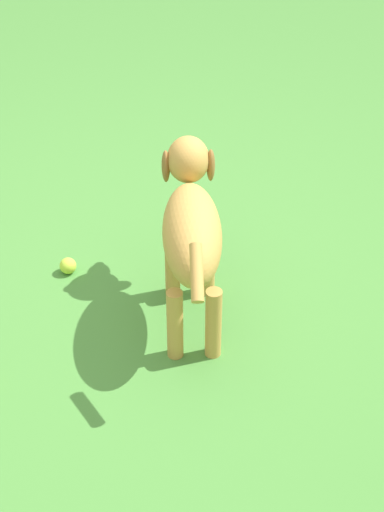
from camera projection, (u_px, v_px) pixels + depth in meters
ground at (165, 303)px, 3.10m from camera, size 14.00×14.00×0.00m
dog at (191, 227)px, 2.82m from camera, size 0.80×0.46×0.59m
tennis_ball_1 at (68, 266)px, 3.22m from camera, size 0.07×0.07×0.07m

